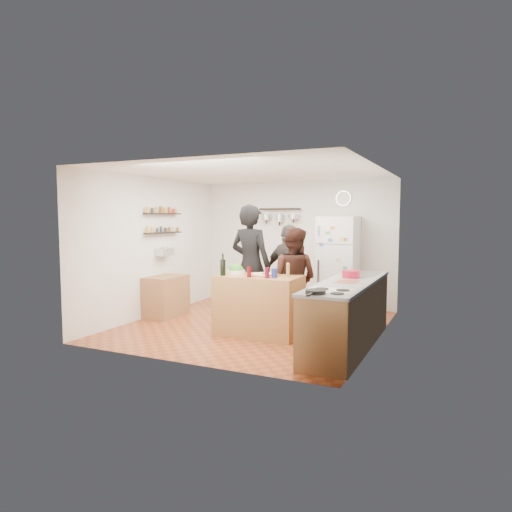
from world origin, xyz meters
The scene contains 26 objects.
room_shell centered at (0.00, 0.39, 1.25)m, with size 4.20×4.20×4.20m.
prep_island centered at (0.32, -0.48, 0.46)m, with size 1.25×0.72×0.91m, color #956336.
pizza_board centered at (0.40, -0.50, 0.92)m, with size 0.42×0.34×0.02m, color #955B36.
pizza centered at (0.40, -0.50, 0.94)m, with size 0.34×0.34×0.02m, color beige.
salad_bowl centered at (-0.10, -0.43, 0.94)m, with size 0.29×0.29×0.06m, color white.
wine_bottle centered at (-0.18, -0.70, 1.03)m, with size 0.08×0.08×0.25m, color black.
wine_glass_near centered at (0.27, -0.72, 0.99)m, with size 0.07×0.07×0.16m, color #51060C.
wine_glass_far centered at (0.54, -0.68, 0.99)m, with size 0.06×0.06×0.16m, color #55071B.
pepper_mill centered at (0.77, -0.43, 0.99)m, with size 0.05×0.05×0.16m, color olive.
salt_canister centered at (0.62, -0.60, 0.98)m, with size 0.08×0.08×0.14m, color navy.
person_left centered at (-0.06, 0.01, 1.00)m, with size 0.73×0.48×2.00m, color black.
person_center centered at (0.67, 0.05, 0.81)m, with size 0.79×0.62×1.63m, color black.
person_back centered at (0.41, 0.55, 0.84)m, with size 0.98×0.41×1.67m, color #302D2B.
counter_run centered at (1.70, -0.55, 0.45)m, with size 0.63×2.63×0.90m, color #9E7042.
stove_top centered at (1.70, -1.50, 0.91)m, with size 0.60×0.62×0.02m, color white.
skillet centered at (1.60, -1.73, 0.94)m, with size 0.24×0.24×0.05m, color black.
sink centered at (1.70, 0.30, 0.92)m, with size 0.50×0.80×0.03m, color silver.
cutting_board centered at (1.70, -0.64, 0.91)m, with size 0.30×0.40×0.02m, color brown.
red_bowl centered at (1.65, -0.20, 0.97)m, with size 0.25×0.25×0.11m, color #AD132A.
fridge centered at (0.95, 1.75, 0.90)m, with size 0.70×0.68×1.80m, color white.
wall_clock centered at (0.95, 2.08, 2.15)m, with size 0.30×0.30×0.03m, color silver.
spice_shelf_lower centered at (-1.93, 0.20, 1.50)m, with size 0.12×1.00×0.03m, color black.
spice_shelf_upper centered at (-1.93, 0.20, 1.85)m, with size 0.12×1.00×0.03m, color black.
produce_basket centered at (-1.90, 0.20, 1.15)m, with size 0.18×0.35×0.14m, color silver.
side_table centered at (-1.74, 0.00, 0.36)m, with size 0.50×0.80×0.73m, color #A66E45.
pot_rack centered at (-0.35, 2.00, 1.95)m, with size 0.90×0.04×0.04m, color black.
Camera 1 is at (3.16, -6.69, 1.81)m, focal length 32.00 mm.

